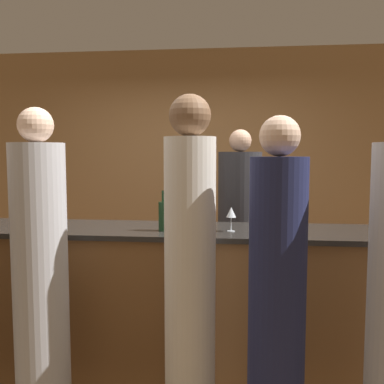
{
  "coord_description": "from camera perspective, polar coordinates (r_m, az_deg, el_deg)",
  "views": [
    {
      "loc": [
        0.56,
        -2.95,
        1.61
      ],
      "look_at": [
        0.23,
        0.1,
        1.33
      ],
      "focal_mm": 40.0,
      "sensor_mm": 36.0,
      "label": 1
    }
  ],
  "objects": [
    {
      "name": "wine_bottle_0",
      "position": [
        2.92,
        -3.79,
        -3.13
      ],
      "size": [
        0.07,
        0.07,
        0.28
      ],
      "color": "#19381E",
      "rests_on": "bar_counter"
    },
    {
      "name": "wine_glass_1",
      "position": [
        2.9,
        5.24,
        -2.82
      ],
      "size": [
        0.07,
        0.07,
        0.17
      ],
      "color": "silver",
      "rests_on": "bar_counter"
    },
    {
      "name": "wine_glass_2",
      "position": [
        2.98,
        -18.29,
        -2.75
      ],
      "size": [
        0.06,
        0.06,
        0.17
      ],
      "color": "silver",
      "rests_on": "bar_counter"
    },
    {
      "name": "guest_0",
      "position": [
        2.31,
        11.25,
        -14.15
      ],
      "size": [
        0.29,
        0.29,
        1.8
      ],
      "color": "#1E234C",
      "rests_on": "ground_plane"
    },
    {
      "name": "guest_1",
      "position": [
        2.64,
        -19.53,
        -11.24
      ],
      "size": [
        0.31,
        0.31,
        1.87
      ],
      "color": "#B2B2B7",
      "rests_on": "ground_plane"
    },
    {
      "name": "bar_counter",
      "position": [
        3.19,
        -4.46,
        -14.41
      ],
      "size": [
        3.28,
        0.65,
        1.08
      ],
      "color": "brown",
      "rests_on": "ground_plane"
    },
    {
      "name": "back_wall",
      "position": [
        5.01,
        -0.24,
        2.72
      ],
      "size": [
        8.0,
        0.06,
        2.8
      ],
      "color": "#A37547",
      "rests_on": "ground_plane"
    },
    {
      "name": "guest_2",
      "position": [
        2.42,
        -0.27,
        -11.25
      ],
      "size": [
        0.28,
        0.28,
        1.93
      ],
      "color": "silver",
      "rests_on": "ground_plane"
    },
    {
      "name": "bartender",
      "position": [
        3.86,
        6.33,
        -6.39
      ],
      "size": [
        0.38,
        0.38,
        1.82
      ],
      "rotation": [
        0.0,
        0.0,
        3.14
      ],
      "color": "#2D2D33",
      "rests_on": "ground_plane"
    },
    {
      "name": "wine_bottle_1",
      "position": [
        3.07,
        -17.37,
        -2.65
      ],
      "size": [
        0.07,
        0.07,
        0.31
      ],
      "color": "black",
      "rests_on": "bar_counter"
    },
    {
      "name": "ground_plane",
      "position": [
        3.41,
        -4.39,
        -23.06
      ],
      "size": [
        14.0,
        14.0,
        0.0
      ],
      "primitive_type": "plane",
      "color": "#4C3823"
    }
  ]
}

